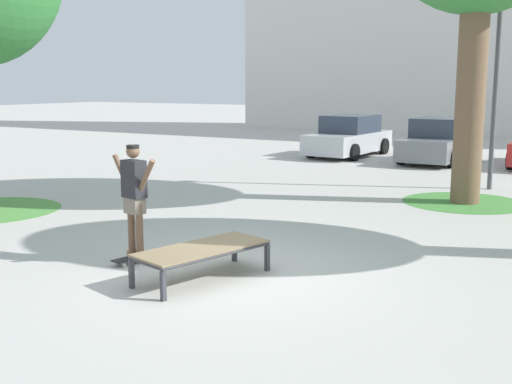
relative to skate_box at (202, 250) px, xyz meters
name	(u,v)px	position (x,y,z in m)	size (l,w,h in m)	color
ground_plane	(234,273)	(0.22, 0.46, -0.41)	(120.00, 120.00, 0.00)	#B7B5AD
skate_box	(202,250)	(0.00, 0.00, 0.00)	(1.25, 2.04, 0.46)	#38383D
skateboard	(136,257)	(-1.35, 0.20, -0.34)	(0.38, 0.82, 0.09)	black
skater	(134,192)	(-1.35, 0.21, 0.66)	(0.99, 0.36, 1.69)	brown
grass_patch_mid_back	(464,202)	(1.94, 7.67, -0.41)	(2.77, 2.77, 0.01)	#47893D
car_silver	(349,137)	(-3.81, 15.16, 0.28)	(2.17, 4.32, 1.50)	#B7BABF
car_grey	(439,142)	(-0.46, 14.94, 0.28)	(2.02, 4.25, 1.50)	slate
light_post	(499,35)	(2.10, 9.87, 3.41)	(0.36, 0.36, 5.83)	#4C4C51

